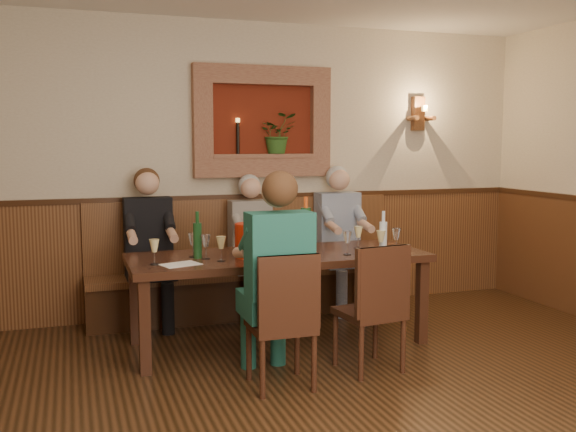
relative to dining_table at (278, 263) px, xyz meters
name	(u,v)px	position (x,y,z in m)	size (l,w,h in m)	color
room_shell	(388,96)	(0.00, -1.85, 1.21)	(6.04, 6.04, 2.82)	#C6B496
wainscoting	(383,339)	(0.00, -1.85, -0.09)	(6.02, 6.02, 1.15)	#4D2A16
wall_niche	(267,126)	(0.24, 1.09, 1.13)	(1.36, 0.30, 1.06)	#621C0E
wall_sconce	(419,114)	(1.90, 1.08, 1.27)	(0.25, 0.20, 0.35)	#4D2A16
dining_table	(278,263)	(0.00, 0.00, 0.00)	(2.40, 0.90, 0.75)	black
bench	(248,281)	(0.00, 0.94, -0.35)	(3.00, 0.45, 1.11)	#381E0F
chair_near_left	(281,348)	(-0.27, -0.91, -0.40)	(0.42, 0.42, 0.93)	black
chair_near_right	(370,333)	(0.44, -0.80, -0.40)	(0.46, 0.46, 0.94)	black
person_bench_left	(150,262)	(-0.93, 0.84, -0.09)	(0.42, 0.51, 1.42)	black
person_bench_mid	(253,259)	(0.02, 0.84, -0.12)	(0.39, 0.48, 1.35)	#5E5756
person_bench_right	(341,251)	(0.92, 0.84, -0.09)	(0.42, 0.51, 1.42)	navy
person_chair_front	(275,295)	(-0.27, -0.78, -0.07)	(0.44, 0.54, 1.47)	#194958
spittoon_bucket	(250,240)	(-0.26, -0.07, 0.21)	(0.24, 0.24, 0.27)	red
wine_bottle_green_a	(306,228)	(0.26, 0.05, 0.27)	(0.10, 0.10, 0.45)	#19471E
wine_bottle_green_b	(198,239)	(-0.66, 0.02, 0.22)	(0.09, 0.09, 0.37)	#19471E
water_bottle	(383,236)	(0.82, -0.24, 0.21)	(0.07, 0.07, 0.35)	silver
tasting_sheet_a	(180,264)	(-0.83, -0.20, 0.08)	(0.28, 0.20, 0.00)	white
tasting_sheet_b	(293,258)	(0.05, -0.21, 0.08)	(0.32, 0.23, 0.00)	white
tasting_sheet_c	(378,251)	(0.82, -0.14, 0.08)	(0.27, 0.19, 0.00)	white
tasting_sheet_d	(264,261)	(-0.20, -0.28, 0.08)	(0.28, 0.20, 0.00)	white
wine_glass_0	(154,252)	(-1.01, -0.15, 0.17)	(0.08, 0.08, 0.19)	#D9C782
wine_glass_1	(193,245)	(-0.68, 0.08, 0.17)	(0.08, 0.08, 0.19)	white
wine_glass_2	(221,249)	(-0.51, -0.17, 0.17)	(0.08, 0.08, 0.19)	#D9C782
wine_glass_3	(245,241)	(-0.24, 0.15, 0.17)	(0.08, 0.08, 0.19)	white
wine_glass_4	(277,246)	(-0.07, -0.19, 0.17)	(0.08, 0.08, 0.19)	#D9C782
wine_glass_5	(299,238)	(0.23, 0.16, 0.17)	(0.08, 0.08, 0.19)	#D9C782
wine_glass_6	(347,243)	(0.51, -0.22, 0.17)	(0.08, 0.08, 0.19)	white
wine_glass_7	(358,237)	(0.73, 0.03, 0.17)	(0.08, 0.08, 0.19)	#D9C782
wine_glass_8	(396,240)	(0.97, -0.19, 0.17)	(0.08, 0.08, 0.19)	white
wine_glass_9	(273,249)	(-0.14, -0.30, 0.17)	(0.08, 0.08, 0.19)	#D9C782
wine_glass_10	(206,247)	(-0.60, -0.04, 0.17)	(0.08, 0.08, 0.19)	white
wine_glass_11	(381,242)	(0.79, -0.27, 0.17)	(0.08, 0.08, 0.19)	#D9C782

